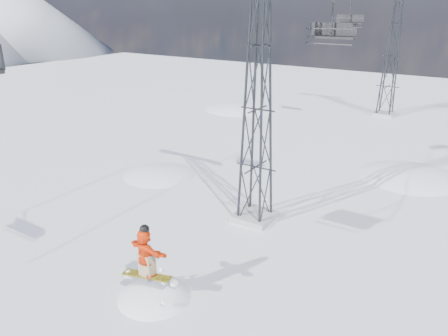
{
  "coord_description": "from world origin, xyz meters",
  "views": [
    {
      "loc": [
        9.9,
        -8.87,
        9.95
      ],
      "look_at": [
        1.01,
        4.91,
        3.72
      ],
      "focal_mm": 35.0,
      "sensor_mm": 36.0,
      "label": 1
    }
  ],
  "objects": [
    {
      "name": "ground",
      "position": [
        0.0,
        0.0,
        0.0
      ],
      "size": [
        120.0,
        120.0,
        0.0
      ],
      "primitive_type": "plane",
      "color": "white",
      "rests_on": "ground"
    },
    {
      "name": "snow_terrain",
      "position": [
        -4.77,
        21.24,
        -9.59
      ],
      "size": [
        39.0,
        37.0,
        22.0
      ],
      "color": "white",
      "rests_on": "ground"
    },
    {
      "name": "lift_tower_near",
      "position": [
        0.8,
        8.0,
        5.47
      ],
      "size": [
        5.2,
        1.8,
        11.43
      ],
      "color": "#999999",
      "rests_on": "ground"
    },
    {
      "name": "lift_tower_far",
      "position": [
        0.8,
        33.0,
        5.47
      ],
      "size": [
        5.2,
        1.8,
        11.43
      ],
      "color": "#999999",
      "rests_on": "ground"
    },
    {
      "name": "snowboarder_jump",
      "position": [
        0.71,
        0.74,
        -1.62
      ],
      "size": [
        4.4,
        4.4,
        7.01
      ],
      "color": "white",
      "rests_on": "ground"
    },
    {
      "name": "lift_chair_mid",
      "position": [
        3.0,
        10.61,
        8.74
      ],
      "size": [
        2.13,
        0.61,
        2.64
      ],
      "color": "black",
      "rests_on": "ground"
    },
    {
      "name": "lift_chair_far",
      "position": [
        -1.4,
        26.82,
        8.68
      ],
      "size": [
        2.19,
        0.63,
        2.72
      ],
      "color": "black",
      "rests_on": "ground"
    }
  ]
}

